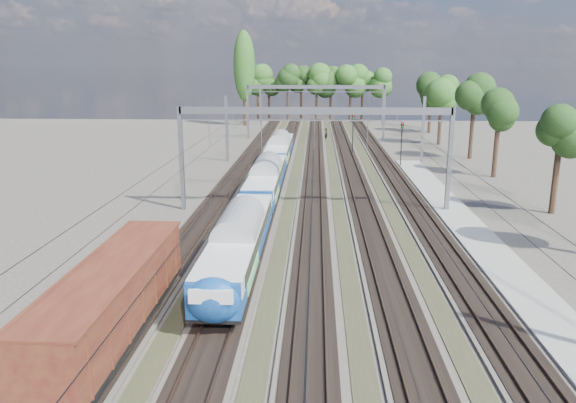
{
  "coord_description": "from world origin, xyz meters",
  "views": [
    {
      "loc": [
        0.17,
        -17.6,
        12.62
      ],
      "look_at": [
        -1.83,
        21.99,
        2.8
      ],
      "focal_mm": 35.0,
      "sensor_mm": 36.0,
      "label": 1
    }
  ],
  "objects_px": {
    "emu_train": "(266,175)",
    "signal_far": "(402,139)",
    "freight_boxcar": "(113,297)",
    "signal_near": "(353,130)",
    "worker": "(326,134)"
  },
  "relations": [
    {
      "from": "signal_near",
      "to": "signal_far",
      "type": "distance_m",
      "value": 10.99
    },
    {
      "from": "worker",
      "to": "signal_near",
      "type": "bearing_deg",
      "value": -177.01
    },
    {
      "from": "signal_near",
      "to": "signal_far",
      "type": "height_order",
      "value": "signal_near"
    },
    {
      "from": "emu_train",
      "to": "freight_boxcar",
      "type": "distance_m",
      "value": 28.67
    },
    {
      "from": "freight_boxcar",
      "to": "signal_near",
      "type": "relative_size",
      "value": 2.53
    },
    {
      "from": "freight_boxcar",
      "to": "signal_far",
      "type": "relative_size",
      "value": 2.55
    },
    {
      "from": "emu_train",
      "to": "signal_near",
      "type": "height_order",
      "value": "signal_near"
    },
    {
      "from": "signal_near",
      "to": "signal_far",
      "type": "bearing_deg",
      "value": -79.24
    },
    {
      "from": "emu_train",
      "to": "worker",
      "type": "relative_size",
      "value": 28.6
    },
    {
      "from": "emu_train",
      "to": "signal_far",
      "type": "bearing_deg",
      "value": 48.8
    },
    {
      "from": "worker",
      "to": "signal_far",
      "type": "bearing_deg",
      "value": -170.24
    },
    {
      "from": "emu_train",
      "to": "freight_boxcar",
      "type": "relative_size",
      "value": 4.0
    },
    {
      "from": "emu_train",
      "to": "signal_far",
      "type": "relative_size",
      "value": 10.22
    },
    {
      "from": "emu_train",
      "to": "signal_far",
      "type": "xyz_separation_m",
      "value": [
        15.09,
        17.24,
        1.22
      ]
    },
    {
      "from": "freight_boxcar",
      "to": "signal_far",
      "type": "bearing_deg",
      "value": 66.73
    }
  ]
}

